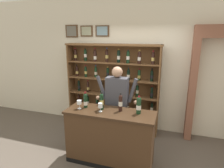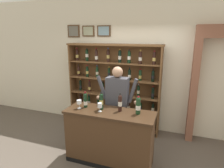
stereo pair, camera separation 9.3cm
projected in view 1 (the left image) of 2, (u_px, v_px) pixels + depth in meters
ground_plane at (112, 161)px, 3.54m from camera, size 14.00×14.00×0.02m
back_wall at (133, 64)px, 4.60m from camera, size 12.00×0.19×3.16m
wine_shelf at (113, 85)px, 4.57m from camera, size 2.25×0.33×2.07m
archway_doorway at (221, 79)px, 3.97m from camera, size 1.24×0.45×2.46m
tasting_counter at (110, 137)px, 3.42m from camera, size 1.57×0.55×0.98m
shopkeeper at (117, 99)px, 3.76m from camera, size 0.86×0.22×1.69m
tasting_bottle_bianco at (85, 100)px, 3.46m from camera, size 0.07×0.07×0.30m
tasting_bottle_grappa at (102, 101)px, 3.36m from camera, size 0.07×0.07×0.32m
tasting_bottle_chianti at (120, 103)px, 3.29m from camera, size 0.07×0.07×0.33m
tasting_bottle_super_tuscan at (139, 105)px, 3.18m from camera, size 0.08×0.08×0.31m
wine_glass_center at (79, 103)px, 3.39m from camera, size 0.08×0.08×0.16m
wine_glass_right at (100, 106)px, 3.27m from camera, size 0.08×0.08×0.16m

